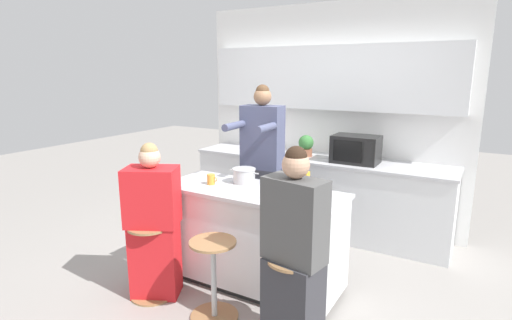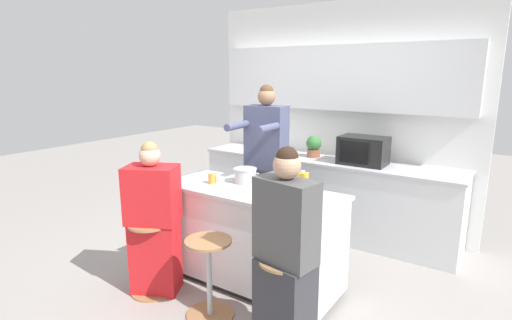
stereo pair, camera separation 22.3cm
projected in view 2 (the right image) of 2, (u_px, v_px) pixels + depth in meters
ground_plane at (252, 283)px, 3.65m from camera, size 16.00×16.00×0.00m
wall_back at (338, 102)px, 4.80m from camera, size 3.32×0.22×2.70m
back_counter at (324, 195)px, 4.79m from camera, size 3.08×0.64×0.90m
kitchen_island at (252, 237)px, 3.56m from camera, size 1.62×0.65×0.90m
bar_stool_leftmost at (151, 255)px, 3.45m from camera, size 0.38×0.38×0.64m
bar_stool_center at (209, 276)px, 3.10m from camera, size 0.38×0.38×0.64m
bar_stool_rightmost at (284, 299)px, 2.78m from camera, size 0.38×0.38×0.64m
person_cooking at (266, 173)px, 4.09m from camera, size 0.45×0.60×1.77m
person_wrapped_blanket at (154, 223)px, 3.41m from camera, size 0.51×0.45×1.34m
person_seated_near at (285, 260)px, 2.70m from camera, size 0.45×0.33×1.43m
cooking_pot at (245, 175)px, 3.66m from camera, size 0.30×0.21×0.14m
fruit_bowl at (280, 192)px, 3.26m from camera, size 0.22×0.22×0.07m
coffee_cup_near at (212, 178)px, 3.64m from camera, size 0.10×0.07×0.09m
banana_bunch at (298, 188)px, 3.44m from camera, size 0.13×0.09×0.04m
juice_carton at (303, 184)px, 3.25m from camera, size 0.07×0.07×0.22m
microwave at (363, 150)px, 4.37m from camera, size 0.51×0.34×0.31m
potted_plant at (314, 146)px, 4.74m from camera, size 0.18×0.18×0.26m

